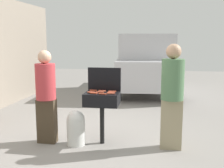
# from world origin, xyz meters

# --- Properties ---
(ground_plane) EXTENTS (24.00, 24.00, 0.00)m
(ground_plane) POSITION_xyz_m (0.00, 0.00, 0.00)
(ground_plane) COLOR gray
(bbq_grill) EXTENTS (0.60, 0.44, 0.92)m
(bbq_grill) POSITION_xyz_m (0.19, -0.18, 0.78)
(bbq_grill) COLOR black
(bbq_grill) RESTS_ON ground
(grill_lid_open) EXTENTS (0.60, 0.05, 0.42)m
(grill_lid_open) POSITION_xyz_m (0.19, 0.04, 1.13)
(grill_lid_open) COLOR black
(grill_lid_open) RESTS_ON bbq_grill
(hot_dog_0) EXTENTS (0.13, 0.03, 0.03)m
(hot_dog_0) POSITION_xyz_m (-0.00, -0.22, 0.93)
(hot_dog_0) COLOR #C6593D
(hot_dog_0) RESTS_ON bbq_grill
(hot_dog_1) EXTENTS (0.13, 0.03, 0.03)m
(hot_dog_1) POSITION_xyz_m (0.23, -0.33, 0.93)
(hot_dog_1) COLOR #AD4228
(hot_dog_1) RESTS_ON bbq_grill
(hot_dog_2) EXTENTS (0.13, 0.04, 0.03)m
(hot_dog_2) POSITION_xyz_m (0.35, -0.27, 0.93)
(hot_dog_2) COLOR #B74C33
(hot_dog_2) RESTS_ON bbq_grill
(hot_dog_3) EXTENTS (0.13, 0.04, 0.03)m
(hot_dog_3) POSITION_xyz_m (0.15, -0.19, 0.93)
(hot_dog_3) COLOR #B74C33
(hot_dog_3) RESTS_ON bbq_grill
(hot_dog_4) EXTENTS (0.13, 0.04, 0.03)m
(hot_dog_4) POSITION_xyz_m (0.35, -0.16, 0.93)
(hot_dog_4) COLOR #B74C33
(hot_dog_4) RESTS_ON bbq_grill
(hot_dog_5) EXTENTS (0.13, 0.03, 0.03)m
(hot_dog_5) POSITION_xyz_m (0.16, -0.05, 0.93)
(hot_dog_5) COLOR #AD4228
(hot_dog_5) RESTS_ON bbq_grill
(hot_dog_6) EXTENTS (0.13, 0.03, 0.03)m
(hot_dog_6) POSITION_xyz_m (0.35, -0.09, 0.93)
(hot_dog_6) COLOR #AD4228
(hot_dog_6) RESTS_ON bbq_grill
(hot_dog_7) EXTENTS (0.13, 0.04, 0.03)m
(hot_dog_7) POSITION_xyz_m (0.06, -0.29, 0.93)
(hot_dog_7) COLOR #AD4228
(hot_dog_7) RESTS_ON bbq_grill
(hot_dog_8) EXTENTS (0.13, 0.03, 0.03)m
(hot_dog_8) POSITION_xyz_m (0.06, -0.25, 0.93)
(hot_dog_8) COLOR #AD4228
(hot_dog_8) RESTS_ON bbq_grill
(hot_dog_9) EXTENTS (0.13, 0.03, 0.03)m
(hot_dog_9) POSITION_xyz_m (0.17, -0.10, 0.93)
(hot_dog_9) COLOR #C6593D
(hot_dog_9) RESTS_ON bbq_grill
(hot_dog_10) EXTENTS (0.13, 0.04, 0.03)m
(hot_dog_10) POSITION_xyz_m (-0.00, -0.05, 0.93)
(hot_dog_10) COLOR #AD4228
(hot_dog_10) RESTS_ON bbq_grill
(hot_dog_11) EXTENTS (0.13, 0.03, 0.03)m
(hot_dog_11) POSITION_xyz_m (0.36, -0.23, 0.93)
(hot_dog_11) COLOR #B74C33
(hot_dog_11) RESTS_ON bbq_grill
(propane_tank) EXTENTS (0.32, 0.32, 0.62)m
(propane_tank) POSITION_xyz_m (-0.25, -0.33, 0.32)
(propane_tank) COLOR silver
(propane_tank) RESTS_ON ground
(person_left) EXTENTS (0.35, 0.35, 1.66)m
(person_left) POSITION_xyz_m (-0.80, -0.30, 0.90)
(person_left) COLOR #3F3323
(person_left) RESTS_ON ground
(person_right) EXTENTS (0.37, 0.37, 1.77)m
(person_right) POSITION_xyz_m (1.39, -0.20, 0.96)
(person_right) COLOR gray
(person_right) RESTS_ON ground
(parked_minivan) EXTENTS (2.33, 4.54, 2.02)m
(parked_minivan) POSITION_xyz_m (0.68, 5.03, 1.03)
(parked_minivan) COLOR #B7B7BC
(parked_minivan) RESTS_ON ground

